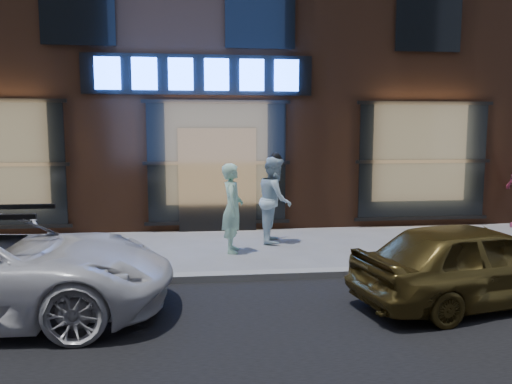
{
  "coord_description": "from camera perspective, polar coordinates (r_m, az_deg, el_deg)",
  "views": [
    {
      "loc": [
        -0.44,
        -7.64,
        2.37
      ],
      "look_at": [
        0.63,
        1.6,
        1.2
      ],
      "focal_mm": 35.0,
      "sensor_mm": 36.0,
      "label": 1
    }
  ],
  "objects": [
    {
      "name": "gold_sedan",
      "position": [
        7.42,
        23.61,
        -7.44
      ],
      "size": [
        3.58,
        2.02,
        1.15
      ],
      "primitive_type": "imported",
      "rotation": [
        0.0,
        0.0,
        1.78
      ],
      "color": "brown",
      "rests_on": "ground"
    },
    {
      "name": "curb",
      "position": [
        7.99,
        -3.22,
        -9.63
      ],
      "size": [
        60.0,
        0.25,
        0.12
      ],
      "primitive_type": "cube",
      "color": "gray",
      "rests_on": "ground"
    },
    {
      "name": "ground",
      "position": [
        8.01,
        -3.22,
        -10.05
      ],
      "size": [
        90.0,
        90.0,
        0.0
      ],
      "primitive_type": "plane",
      "color": "slate",
      "rests_on": "ground"
    },
    {
      "name": "storefront_building",
      "position": [
        15.88,
        -5.17,
        17.21
      ],
      "size": [
        30.2,
        8.28,
        10.3
      ],
      "color": "#54301E",
      "rests_on": "ground"
    },
    {
      "name": "man_cap",
      "position": [
        10.5,
        2.18,
        -0.85
      ],
      "size": [
        0.82,
        0.98,
        1.81
      ],
      "primitive_type": "imported",
      "rotation": [
        0.0,
        0.0,
        1.4
      ],
      "color": "white",
      "rests_on": "ground"
    },
    {
      "name": "man_bowtie",
      "position": [
        9.63,
        -2.71,
        -1.85
      ],
      "size": [
        0.48,
        0.67,
        1.72
      ],
      "primitive_type": "imported",
      "rotation": [
        0.0,
        0.0,
        1.46
      ],
      "color": "#BAF4D1",
      "rests_on": "ground"
    }
  ]
}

